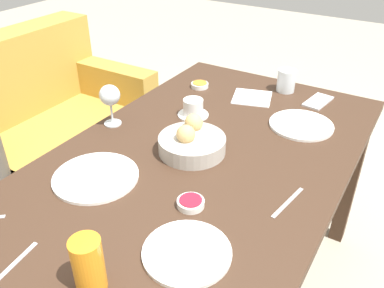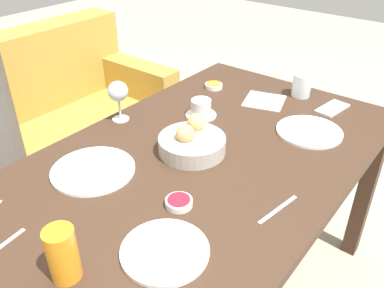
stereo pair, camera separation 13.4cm
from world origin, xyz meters
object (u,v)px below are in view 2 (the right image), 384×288
object	(u,v)px
plate_near_right	(309,131)
water_tumbler	(302,85)
bread_basket	(192,142)
knife_silver	(278,209)
couch	(23,154)
wine_glass	(118,93)
cell_phone	(332,108)
jam_bowl_berry	(179,202)
plate_near_left	(165,251)
juice_glass	(63,254)
plate_far_center	(93,170)
coffee_cup	(201,109)
jam_bowl_honey	(214,86)
napkin	(264,101)

from	to	relation	value
plate_near_right	water_tumbler	bearing A→B (deg)	30.98
plate_near_right	bread_basket	bearing A→B (deg)	144.16
knife_silver	couch	bearing A→B (deg)	88.24
wine_glass	cell_phone	xyz separation A→B (m)	(0.58, -0.60, -0.11)
jam_bowl_berry	plate_near_left	bearing A→B (deg)	-151.44
bread_basket	juice_glass	bearing A→B (deg)	-170.35
plate_far_center	coffee_cup	distance (m)	0.50
plate_far_center	juice_glass	bearing A→B (deg)	-138.41
juice_glass	knife_silver	world-z (taller)	juice_glass
couch	wine_glass	distance (m)	0.93
jam_bowl_berry	jam_bowl_honey	distance (m)	0.81
couch	coffee_cup	size ratio (longest dim) A/B	13.80
jam_bowl_berry	bread_basket	bearing A→B (deg)	30.81
cell_phone	plate_near_right	bearing A→B (deg)	-178.58
juice_glass	napkin	bearing A→B (deg)	5.17
wine_glass	jam_bowl_honey	size ratio (longest dim) A/B	2.03
wine_glass	plate_near_left	bearing A→B (deg)	-124.85
plate_near_right	water_tumbler	size ratio (longest dim) A/B	2.45
bread_basket	cell_phone	distance (m)	0.64
juice_glass	knife_silver	bearing A→B (deg)	-28.60
cell_phone	jam_bowl_berry	bearing A→B (deg)	172.54
plate_near_right	jam_bowl_honey	world-z (taller)	jam_bowl_honey
juice_glass	coffee_cup	distance (m)	0.84
coffee_cup	couch	bearing A→B (deg)	105.21
knife_silver	cell_phone	bearing A→B (deg)	9.74
plate_near_right	plate_far_center	bearing A→B (deg)	146.26
plate_far_center	juice_glass	distance (m)	0.41
juice_glass	jam_bowl_honey	xyz separation A→B (m)	(1.05, 0.34, -0.06)
coffee_cup	jam_bowl_honey	world-z (taller)	coffee_cup
bread_basket	wine_glass	world-z (taller)	wine_glass
jam_bowl_honey	jam_bowl_berry	bearing A→B (deg)	-151.38
couch	coffee_cup	world-z (taller)	couch
plate_near_left	cell_phone	bearing A→B (deg)	-1.43
plate_near_right	water_tumbler	distance (m)	0.32
wine_glass	coffee_cup	bearing A→B (deg)	-46.02
plate_near_right	plate_far_center	size ratio (longest dim) A/B	0.91
plate_far_center	jam_bowl_honey	xyz separation A→B (m)	(0.75, 0.07, 0.01)
plate_near_right	jam_bowl_berry	size ratio (longest dim) A/B	3.06
knife_silver	wine_glass	bearing A→B (deg)	82.44
plate_near_left	cell_phone	distance (m)	0.98
wine_glass	napkin	world-z (taller)	wine_glass
napkin	water_tumbler	bearing A→B (deg)	-33.18
wine_glass	knife_silver	bearing A→B (deg)	-97.56
bread_basket	jam_bowl_honey	world-z (taller)	bread_basket
plate_near_left	coffee_cup	distance (m)	0.71
plate_far_center	cell_phone	world-z (taller)	plate_far_center
bread_basket	knife_silver	bearing A→B (deg)	-103.51
couch	jam_bowl_berry	world-z (taller)	couch
bread_basket	plate_near_left	distance (m)	0.46
water_tumbler	coffee_cup	distance (m)	0.46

